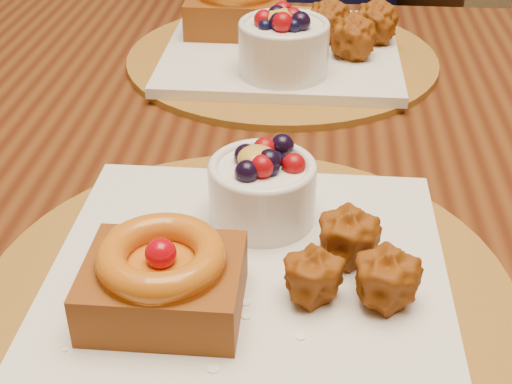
{
  "coord_description": "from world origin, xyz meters",
  "views": [
    {
      "loc": [
        -0.05,
        -0.68,
        1.09
      ],
      "look_at": [
        -0.09,
        -0.24,
        0.81
      ],
      "focal_mm": 50.0,
      "sensor_mm": 36.0,
      "label": 1
    }
  ],
  "objects": [
    {
      "name": "place_setting_far",
      "position": [
        -0.09,
        0.14,
        0.78
      ],
      "size": [
        0.38,
        0.38,
        0.09
      ],
      "color": "brown",
      "rests_on": "dining_table"
    },
    {
      "name": "dining_table",
      "position": [
        -0.09,
        -0.07,
        0.68
      ],
      "size": [
        1.6,
        0.9,
        0.76
      ],
      "color": "#3D190B",
      "rests_on": "ground"
    },
    {
      "name": "place_setting_near",
      "position": [
        -0.09,
        -0.29,
        0.78
      ],
      "size": [
        0.38,
        0.38,
        0.08
      ],
      "color": "brown",
      "rests_on": "dining_table"
    },
    {
      "name": "chair_far",
      "position": [
        -0.01,
        0.79,
        0.55
      ],
      "size": [
        0.61,
        0.61,
        0.99
      ],
      "rotation": [
        0.0,
        0.0,
        -0.31
      ],
      "color": "black",
      "rests_on": "ground"
    }
  ]
}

